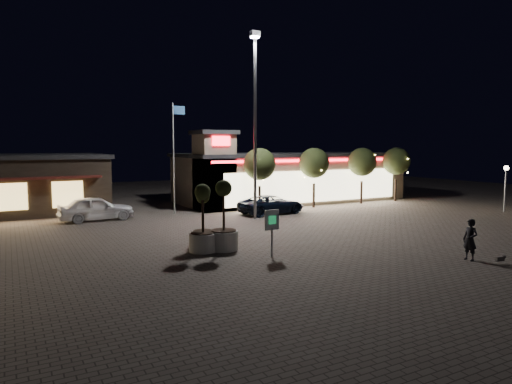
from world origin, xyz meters
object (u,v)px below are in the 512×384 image
white_sedan (96,208)px  pedestrian (470,240)px  pickup_truck (272,204)px  planter_mid (224,228)px  valet_sign (272,224)px  planter_left (203,231)px

white_sedan → pedestrian: size_ratio=2.67×
white_sedan → pedestrian: (12.34, -18.80, 0.08)m
pickup_truck → planter_mid: planter_mid is taller
valet_sign → pickup_truck: bearing=59.5°
pickup_truck → white_sedan: bearing=71.7°
white_sedan → planter_left: size_ratio=1.51×
planter_mid → planter_left: bearing=170.0°
planter_mid → pedestrian: bearing=-39.1°
planter_mid → valet_sign: 2.63m
pickup_truck → valet_sign: size_ratio=2.34×
white_sedan → planter_left: 12.07m
planter_mid → valet_sign: (1.33, -2.22, 0.45)m
white_sedan → planter_mid: size_ratio=1.44×
planter_left → planter_mid: (0.99, -0.17, 0.05)m
pickup_truck → pedestrian: pedestrian is taller
pickup_truck → planter_left: planter_left is taller
white_sedan → planter_mid: bearing=-165.1°
pickup_truck → white_sedan: (-11.76, 2.96, 0.13)m
white_sedan → planter_left: (2.86, -11.73, 0.16)m
pedestrian → valet_sign: 8.57m
white_sedan → valet_sign: 15.06m
pickup_truck → white_sedan: white_sedan is taller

